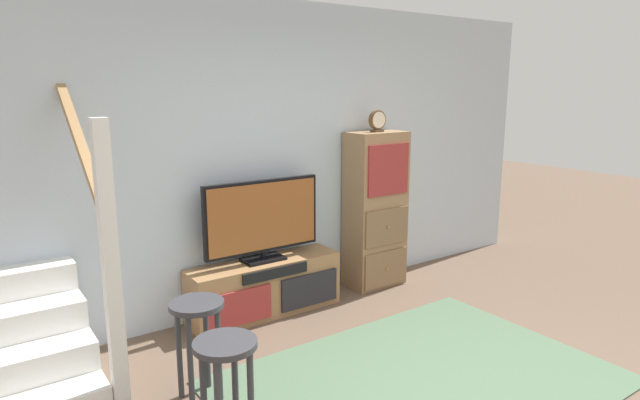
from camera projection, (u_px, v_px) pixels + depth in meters
name	position (u px, v px, depth m)	size (l,w,h in m)	color
back_wall	(277.00, 156.00, 4.85)	(6.40, 0.12, 2.70)	silver
area_rug	(420.00, 382.00, 3.64)	(2.60, 1.80, 0.01)	#4C664C
media_console	(265.00, 288.00, 4.70)	(1.37, 0.38, 0.49)	#997047
television	(263.00, 218.00, 4.59)	(1.07, 0.22, 0.71)	black
side_cabinet	(376.00, 210.00, 5.31)	(0.58, 0.38, 1.54)	#93704C
desk_clock	(377.00, 121.00, 5.10)	(0.18, 0.08, 0.20)	#4C3823
staircase	(11.00, 330.00, 3.59)	(1.00, 1.36, 2.20)	white
bar_stool_near	(226.00, 370.00, 2.83)	(0.34, 0.34, 0.66)	#333338
bar_stool_far	(198.00, 327.00, 3.35)	(0.34, 0.34, 0.66)	#333338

